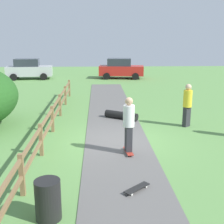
# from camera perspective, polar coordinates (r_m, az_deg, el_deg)

# --- Properties ---
(ground_plane) EXTENTS (60.00, 60.00, 0.00)m
(ground_plane) POSITION_cam_1_polar(r_m,az_deg,el_deg) (11.30, 0.95, -5.62)
(ground_plane) COLOR #60934C
(asphalt_path) EXTENTS (2.40, 28.00, 0.02)m
(asphalt_path) POSITION_cam_1_polar(r_m,az_deg,el_deg) (11.30, 0.95, -5.57)
(asphalt_path) COLOR #605E5B
(asphalt_path) RESTS_ON ground_plane
(wooden_fence) EXTENTS (0.12, 18.12, 1.10)m
(wooden_fence) POSITION_cam_1_polar(r_m,az_deg,el_deg) (11.23, -12.41, -2.50)
(wooden_fence) COLOR olive
(wooden_fence) RESTS_ON ground_plane
(trash_bin) EXTENTS (0.56, 0.56, 0.90)m
(trash_bin) POSITION_cam_1_polar(r_m,az_deg,el_deg) (6.73, -12.25, -16.24)
(trash_bin) COLOR black
(trash_bin) RESTS_ON ground_plane
(skater_riding) EXTENTS (0.42, 0.82, 1.93)m
(skater_riding) POSITION_cam_1_polar(r_m,az_deg,el_deg) (9.78, 3.25, -2.02)
(skater_riding) COLOR #B23326
(skater_riding) RESTS_ON asphalt_path
(skater_fallen) EXTENTS (1.60, 1.53, 0.36)m
(skater_fallen) POSITION_cam_1_polar(r_m,az_deg,el_deg) (14.26, 1.92, -0.57)
(skater_fallen) COLOR black
(skater_fallen) RESTS_ON asphalt_path
(skateboard_loose) EXTENTS (0.73, 0.68, 0.08)m
(skateboard_loose) POSITION_cam_1_polar(r_m,az_deg,el_deg) (7.82, 4.84, -14.42)
(skateboard_loose) COLOR black
(skateboard_loose) RESTS_ON asphalt_path
(bystander_yellow) EXTENTS (0.53, 0.53, 1.89)m
(bystander_yellow) POSITION_cam_1_polar(r_m,az_deg,el_deg) (13.28, 14.36, 1.68)
(bystander_yellow) COLOR #2D2D33
(bystander_yellow) RESTS_ON ground_plane
(parked_car_red) EXTENTS (4.37, 2.37, 1.92)m
(parked_car_red) POSITION_cam_1_polar(r_m,az_deg,el_deg) (28.58, 1.72, 8.40)
(parked_car_red) COLOR red
(parked_car_red) RESTS_ON ground_plane
(parked_car_silver) EXTENTS (4.34, 2.30, 1.92)m
(parked_car_silver) POSITION_cam_1_polar(r_m,az_deg,el_deg) (29.21, -15.76, 8.00)
(parked_car_silver) COLOR #B7B7BC
(parked_car_silver) RESTS_ON ground_plane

